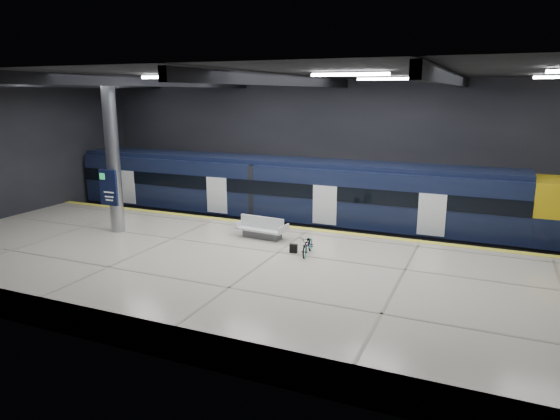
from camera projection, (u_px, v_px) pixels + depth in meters
The scene contains 10 objects.
ground at pixel (287, 270), 21.00m from camera, with size 30.00×30.00×0.00m, color black.
room_shell at pixel (288, 134), 19.69m from camera, with size 30.10×16.10×8.05m.
platform at pixel (262, 278), 18.64m from camera, with size 30.00×11.00×1.10m, color beige.
safety_strip at pixel (310, 229), 23.21m from camera, with size 30.00×0.40×0.01m, color yellow.
rails at pixel (328, 235), 25.90m from camera, with size 30.00×1.52×0.16m.
train at pixel (311, 196), 25.81m from camera, with size 29.40×2.84×3.79m.
bench at pixel (262, 230), 21.74m from camera, with size 2.26×1.09×0.97m.
bicycle at pixel (308, 245), 19.49m from camera, with size 0.53×1.51×0.80m, color #99999E.
pannier_bag at pixel (294, 248), 19.77m from camera, with size 0.30×0.18×0.35m, color black.
info_column at pixel (113, 158), 22.13m from camera, with size 0.90×0.78×6.90m.
Camera 1 is at (7.56, -18.36, 7.31)m, focal length 32.00 mm.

